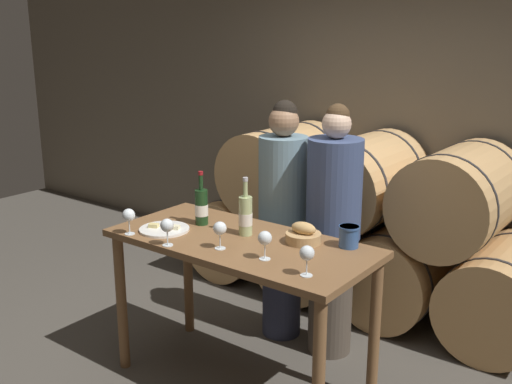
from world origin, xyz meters
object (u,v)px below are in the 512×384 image
bread_basket (303,235)px  wine_glass_center (220,229)px  wine_bottle_white (246,215)px  tasting_table (241,262)px  person_right (333,232)px  wine_glass_far_right (307,254)px  blue_crock (349,236)px  cheese_plate (164,229)px  person_left (283,219)px  wine_bottle_red (201,207)px  wine_glass_left (167,226)px  wine_glass_far_left (129,216)px  wine_glass_right (265,239)px

bread_basket → wine_glass_center: size_ratio=1.30×
wine_bottle_white → tasting_table: bearing=-69.6°
person_right → wine_glass_far_right: 0.97m
blue_crock → wine_glass_far_right: (0.03, -0.48, 0.05)m
blue_crock → wine_glass_far_right: wine_glass_far_right is taller
bread_basket → cheese_plate: bearing=-157.4°
blue_crock → person_left: bearing=150.8°
bread_basket → wine_glass_center: bearing=-131.1°
wine_bottle_red → wine_glass_left: 0.41m
blue_crock → wine_glass_far_right: bearing=-86.5°
person_right → wine_glass_far_right: size_ratio=10.67×
wine_glass_far_left → wine_bottle_red: bearing=61.7°
wine_glass_left → wine_glass_far_right: (0.84, 0.11, 0.00)m
wine_glass_right → tasting_table: bearing=150.9°
wine_bottle_white → wine_glass_far_left: 0.68m
tasting_table → wine_glass_right: (0.29, -0.16, 0.25)m
person_right → bread_basket: (0.09, -0.49, 0.14)m
wine_glass_far_right → blue_crock: bearing=93.5°
tasting_table → wine_glass_right: size_ratio=10.01×
person_left → wine_glass_far_right: size_ratio=10.64×
tasting_table → person_left: bearing=104.3°
wine_glass_right → wine_bottle_red: bearing=160.1°
cheese_plate → bread_basket: bearing=22.6°
wine_bottle_red → wine_glass_far_left: bearing=-118.3°
blue_crock → cheese_plate: 1.09m
wine_bottle_red → bread_basket: wine_bottle_red is taller
person_right → bread_basket: 0.52m
wine_glass_left → wine_glass_right: (0.55, 0.16, 0.00)m
cheese_plate → wine_glass_left: bearing=-40.4°
tasting_table → bread_basket: bread_basket is taller
wine_bottle_red → cheese_plate: 0.27m
person_right → wine_glass_center: person_right is taller
wine_bottle_white → wine_glass_center: 0.27m
wine_bottle_white → bread_basket: wine_bottle_white is taller
person_right → wine_bottle_red: 0.86m
wine_bottle_white → wine_glass_far_right: wine_bottle_white is taller
person_left → wine_glass_center: person_left is taller
wine_glass_left → bread_basket: bearing=40.6°
wine_glass_far_left → person_left: bearing=67.5°
wine_bottle_white → wine_glass_left: size_ratio=2.22×
person_right → wine_bottle_white: (-0.25, -0.58, 0.21)m
wine_glass_center → wine_bottle_white: bearing=96.6°
blue_crock → wine_glass_right: size_ratio=0.78×
wine_glass_center → blue_crock: bearing=39.3°
tasting_table → person_right: person_right is taller
bread_basket → wine_bottle_red: bearing=-171.7°
wine_glass_right → wine_glass_far_right: bearing=-10.0°
wine_bottle_red → wine_glass_right: wine_bottle_red is taller
blue_crock → wine_glass_far_left: bearing=-152.6°
wine_glass_far_left → person_right: bearing=51.0°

